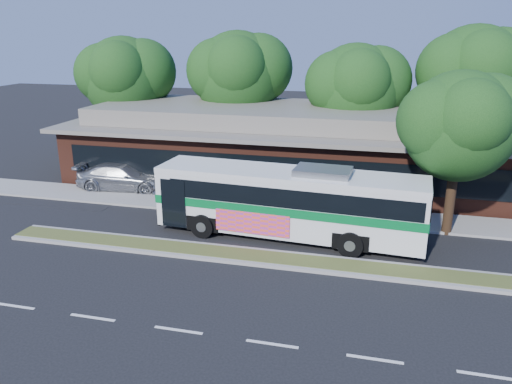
{
  "coord_description": "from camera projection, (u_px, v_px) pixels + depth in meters",
  "views": [
    {
      "loc": [
        2.61,
        -17.52,
        8.94
      ],
      "look_at": [
        -2.54,
        3.23,
        2.0
      ],
      "focal_mm": 35.0,
      "sensor_mm": 36.0,
      "label": 1
    }
  ],
  "objects": [
    {
      "name": "tree_bg_b",
      "position": [
        244.0,
        73.0,
        34.04
      ],
      "size": [
        6.69,
        6.0,
        9.0
      ],
      "color": "black",
      "rests_on": "ground"
    },
    {
      "name": "sidewalk_tree",
      "position": [
        468.0,
        124.0,
        21.5
      ],
      "size": [
        5.37,
        4.81,
        7.4
      ],
      "color": "black",
      "rests_on": "ground"
    },
    {
      "name": "tree_bg_c",
      "position": [
        362.0,
        86.0,
        31.45
      ],
      "size": [
        6.24,
        5.6,
        8.26
      ],
      "color": "black",
      "rests_on": "ground"
    },
    {
      "name": "tree_bg_a",
      "position": [
        131.0,
        76.0,
        35.03
      ],
      "size": [
        6.47,
        5.8,
        8.63
      ],
      "color": "black",
      "rests_on": "ground"
    },
    {
      "name": "parking_lot",
      "position": [
        54.0,
        173.0,
        32.88
      ],
      "size": [
        14.0,
        12.0,
        0.01
      ],
      "primitive_type": "cube",
      "color": "black",
      "rests_on": "ground"
    },
    {
      "name": "ground",
      "position": [
        299.0,
        270.0,
        19.53
      ],
      "size": [
        120.0,
        120.0,
        0.0
      ],
      "primitive_type": "plane",
      "color": "black",
      "rests_on": "ground"
    },
    {
      "name": "plaza_building",
      "position": [
        334.0,
        146.0,
        30.86
      ],
      "size": [
        33.2,
        11.2,
        4.45
      ],
      "color": "#512519",
      "rests_on": "ground"
    },
    {
      "name": "sedan",
      "position": [
        123.0,
        177.0,
        29.17
      ],
      "size": [
        5.55,
        2.66,
        1.56
      ],
      "primitive_type": "imported",
      "rotation": [
        0.0,
        0.0,
        1.66
      ],
      "color": "#9C9EA2",
      "rests_on": "ground"
    },
    {
      "name": "median_strip",
      "position": [
        301.0,
        262.0,
        20.06
      ],
      "size": [
        26.0,
        1.1,
        0.15
      ],
      "primitive_type": "cube",
      "color": "#434A1F",
      "rests_on": "ground"
    },
    {
      "name": "sidewalk",
      "position": [
        319.0,
        213.0,
        25.42
      ],
      "size": [
        44.0,
        2.6,
        0.12
      ],
      "primitive_type": "cube",
      "color": "gray",
      "rests_on": "ground"
    },
    {
      "name": "tree_bg_d",
      "position": [
        481.0,
        74.0,
        30.52
      ],
      "size": [
        6.91,
        6.2,
        9.37
      ],
      "color": "black",
      "rests_on": "ground"
    },
    {
      "name": "transit_bus",
      "position": [
        290.0,
        198.0,
        22.1
      ],
      "size": [
        12.08,
        3.43,
        3.35
      ],
      "rotation": [
        0.0,
        0.0,
        -0.07
      ],
      "color": "silver",
      "rests_on": "ground"
    }
  ]
}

